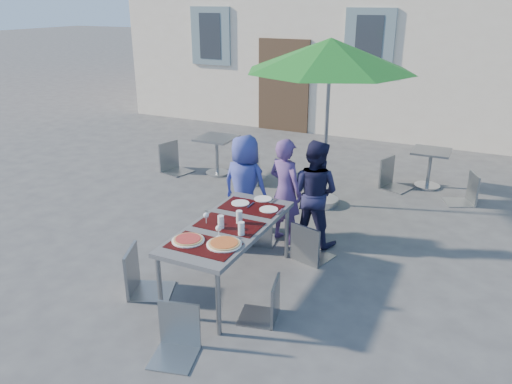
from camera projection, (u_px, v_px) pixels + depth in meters
The scene contains 22 objects.
ground at pixel (187, 303), 5.39m from camera, with size 90.00×90.00×0.00m, color #424244.
dining_table at pixel (229, 229), 5.50m from camera, with size 0.80×1.85×0.76m.
pizza_near_left at pixel (188, 240), 5.10m from camera, with size 0.34×0.34×0.03m.
pizza_near_right at pixel (224, 244), 5.02m from camera, with size 0.36×0.36×0.03m.
glassware at pixel (229, 222), 5.35m from camera, with size 0.55×0.46×0.15m.
place_settings at pixel (258, 204), 6.02m from camera, with size 0.65×0.49×0.01m.
child_0 at pixel (245, 185), 6.78m from camera, with size 0.69×0.45×1.40m, color #364094.
child_1 at pixel (285, 191), 6.55m from camera, with size 0.52×0.34×1.42m, color #543874.
child_2 at pixel (314, 193), 6.51m from camera, with size 0.69×0.40×1.42m, color #1B1A3B.
chair_0 at pixel (222, 207), 6.47m from camera, with size 0.49×0.50×0.94m.
chair_1 at pixel (259, 206), 6.52m from camera, with size 0.47×0.47×0.94m.
chair_2 at pixel (311, 220), 6.07m from camera, with size 0.52×0.52×0.95m.
chair_3 at pixel (139, 244), 5.39m from camera, with size 0.59×0.59×1.01m.
chair_4 at pixel (267, 277), 4.95m from camera, with size 0.46×0.45×0.86m.
chair_5 at pixel (174, 304), 4.46m from camera, with size 0.48×0.49×0.90m.
patio_umbrella at pixel (330, 56), 7.15m from camera, with size 2.51×2.51×2.56m.
cafe_table_0 at pixel (217, 150), 9.21m from camera, with size 0.66×0.66×0.71m.
bg_chair_l_0 at pixel (172, 139), 9.30m from camera, with size 0.57×0.57×1.06m.
bg_chair_r_0 at pixel (252, 153), 8.70m from camera, with size 0.54×0.54×0.94m.
cafe_table_1 at pixel (430, 164), 8.58m from camera, with size 0.62×0.62×0.66m.
bg_chair_l_1 at pixel (394, 155), 8.50m from camera, with size 0.56×0.56×0.99m.
bg_chair_r_1 at pixel (469, 171), 7.83m from camera, with size 0.55×0.55×0.94m.
Camera 1 is at (2.66, -3.82, 3.07)m, focal length 35.00 mm.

